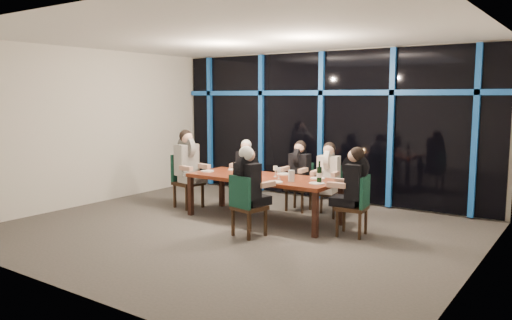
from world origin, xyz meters
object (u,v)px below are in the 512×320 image
Objects in this scene: chair_far_right at (329,188)px; diner_near_mid at (249,178)px; diner_far_right at (328,168)px; diner_far_left at (245,162)px; chair_far_left at (247,179)px; chair_end_right at (357,203)px; water_pitcher at (291,176)px; dining_table at (263,180)px; chair_near_mid at (245,203)px; diner_end_right at (353,178)px; diner_far_mid at (299,165)px; diner_end_left at (188,157)px; chair_end_left at (185,178)px; chair_far_mid at (301,184)px; wine_bottle at (319,175)px.

diner_near_mid reaches higher than chair_far_right.
diner_far_left is at bearing 171.05° from diner_far_right.
chair_far_left is 0.99× the size of diner_far_right.
water_pitcher reaches higher than chair_end_right.
chair_near_mid reaches higher than dining_table.
water_pitcher is at bearing -89.57° from diner_end_right.
chair_end_right is at bearing -0.68° from dining_table.
chair_far_left is at bearing 137.24° from dining_table.
diner_far_left is 1.77m from diner_far_right.
diner_far_mid is (-0.62, 0.01, 0.35)m from chair_far_right.
diner_far_left is 2.78m from diner_end_right.
chair_near_mid is (-1.36, -0.99, 0.01)m from chair_end_right.
diner_near_mid reaches higher than chair_end_right.
diner_near_mid is at bearing -63.69° from chair_end_right.
diner_far_left is (-0.99, 0.86, 0.14)m from dining_table.
diner_end_left is (-3.41, 0.01, 0.44)m from chair_end_right.
diner_near_mid is 0.81m from water_pitcher.
chair_end_left is at bearing 179.94° from dining_table.
wine_bottle is at bearing -50.65° from chair_far_mid.
chair_near_mid reaches higher than chair_far_left.
diner_near_mid is at bearing -127.99° from wine_bottle.
diner_end_right reaches higher than wine_bottle.
chair_far_right is 2.68m from diner_end_left.
diner_far_mid is at bearing 80.95° from dining_table.
dining_table is 1.39m from chair_far_left.
diner_far_left is at bearing -28.76° from diner_end_left.
wine_bottle reaches higher than chair_far_left.
chair_far_right is at bearing -9.85° from chair_far_mid.
wine_bottle is (-0.56, -0.00, 0.00)m from diner_end_right.
diner_end_left is 2.26m from diner_near_mid.
chair_near_mid is (2.13, -1.01, -0.04)m from chair_end_left.
chair_far_mid is 0.90× the size of diner_end_left.
diner_far_right reaches higher than diner_far_mid.
dining_table is at bearing -98.49° from chair_end_right.
diner_end_right is (1.50, -1.06, 0.39)m from chair_far_mid.
chair_far_mid is 2.05m from chair_near_mid.
diner_end_left is 1.09× the size of diner_end_right.
diner_end_right reaches higher than chair_end_right.
chair_far_right is 1.36m from diner_end_right.
diner_end_left is at bearing -179.56° from dining_table.
diner_far_right reaches higher than chair_end_right.
chair_far_left is at bearing -42.07° from diner_near_mid.
diner_far_mid is at bearing -90.00° from chair_far_mid.
dining_table is 1.71m from diner_end_left.
dining_table is at bearing 141.79° from water_pitcher.
chair_end_left is 1.16× the size of diner_far_right.
diner_near_mid is at bearing -85.28° from chair_far_mid.
chair_near_mid is 1.65m from diner_end_right.
dining_table is 3.04× the size of chair_far_left.
chair_far_right is at bearing 107.65° from wine_bottle.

